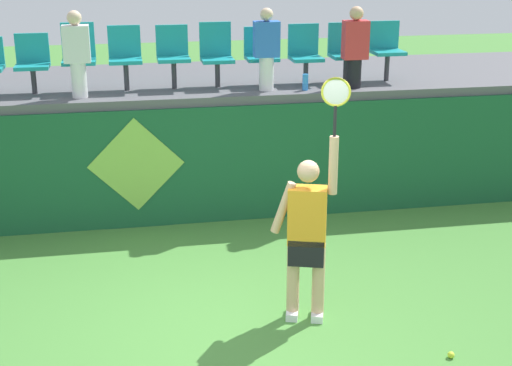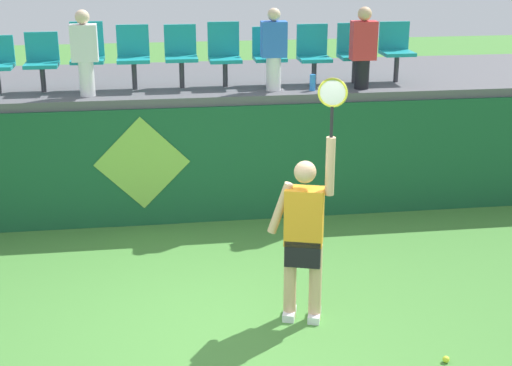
% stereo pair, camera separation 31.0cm
% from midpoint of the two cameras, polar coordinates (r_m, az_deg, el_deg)
% --- Properties ---
extents(ground_plane, '(40.00, 40.00, 0.00)m').
position_cam_midpoint_polar(ground_plane, '(7.52, -2.43, -11.64)').
color(ground_plane, '#478438').
extents(court_back_wall, '(12.41, 0.20, 1.61)m').
position_cam_midpoint_polar(court_back_wall, '(10.03, -5.01, 1.43)').
color(court_back_wall, '#195633').
rests_on(court_back_wall, ground_plane).
extents(spectator_platform, '(12.41, 2.78, 0.12)m').
position_cam_midpoint_polar(spectator_platform, '(11.11, -5.83, 7.76)').
color(spectator_platform, '#56565B').
rests_on(spectator_platform, court_back_wall).
extents(tennis_player, '(0.73, 0.36, 2.53)m').
position_cam_midpoint_polar(tennis_player, '(7.41, 2.79, -3.82)').
color(tennis_player, white).
rests_on(tennis_player, ground_plane).
extents(tennis_ball, '(0.07, 0.07, 0.07)m').
position_cam_midpoint_polar(tennis_ball, '(7.34, 13.61, -12.78)').
color(tennis_ball, '#D1E533').
rests_on(tennis_ball, ground_plane).
extents(water_bottle, '(0.08, 0.08, 0.22)m').
position_cam_midpoint_polar(water_bottle, '(10.18, 2.95, 7.78)').
color(water_bottle, '#338CE5').
rests_on(water_bottle, spectator_platform).
extents(stadium_chair_1, '(0.44, 0.42, 0.78)m').
position_cam_midpoint_polar(stadium_chair_1, '(10.43, -17.69, 8.98)').
color(stadium_chair_1, '#38383D').
rests_on(stadium_chair_1, spectator_platform).
extents(stadium_chair_2, '(0.44, 0.42, 0.91)m').
position_cam_midpoint_polar(stadium_chair_2, '(10.37, -14.36, 9.62)').
color(stadium_chair_2, '#38383D').
rests_on(stadium_chair_2, spectator_platform).
extents(stadium_chair_3, '(0.44, 0.42, 0.86)m').
position_cam_midpoint_polar(stadium_chair_3, '(10.34, -10.93, 9.72)').
color(stadium_chair_3, '#38383D').
rests_on(stadium_chair_3, spectator_platform).
extents(stadium_chair_4, '(0.44, 0.42, 0.85)m').
position_cam_midpoint_polar(stadium_chair_4, '(10.36, -7.29, 9.91)').
color(stadium_chair_4, '#38383D').
rests_on(stadium_chair_4, spectator_platform).
extents(stadium_chair_5, '(0.44, 0.42, 0.87)m').
position_cam_midpoint_polar(stadium_chair_5, '(10.42, -3.94, 10.03)').
color(stadium_chair_5, '#38383D').
rests_on(stadium_chair_5, spectator_platform).
extents(stadium_chair_6, '(0.44, 0.42, 0.79)m').
position_cam_midpoint_polar(stadium_chair_6, '(10.50, -0.48, 10.00)').
color(stadium_chair_6, '#38383D').
rests_on(stadium_chair_6, spectator_platform).
extents(stadium_chair_7, '(0.44, 0.42, 0.82)m').
position_cam_midpoint_polar(stadium_chair_7, '(10.63, 2.94, 10.08)').
color(stadium_chair_7, '#38383D').
rests_on(stadium_chair_7, spectator_platform).
extents(stadium_chair_8, '(0.44, 0.42, 0.83)m').
position_cam_midpoint_polar(stadium_chair_8, '(10.78, 6.03, 10.18)').
color(stadium_chair_8, '#38383D').
rests_on(stadium_chair_8, spectator_platform).
extents(stadium_chair_9, '(0.44, 0.42, 0.83)m').
position_cam_midpoint_polar(stadium_chair_9, '(10.96, 9.20, 10.31)').
color(stadium_chair_9, '#38383D').
rests_on(stadium_chair_9, spectator_platform).
extents(spectator_0, '(0.34, 0.20, 1.12)m').
position_cam_midpoint_polar(spectator_0, '(9.95, -14.53, 9.70)').
color(spectator_0, white).
rests_on(spectator_0, spectator_platform).
extents(spectator_1, '(0.34, 0.20, 1.11)m').
position_cam_midpoint_polar(spectator_1, '(10.32, 6.79, 10.44)').
color(spectator_1, black).
rests_on(spectator_1, spectator_platform).
extents(spectator_2, '(0.34, 0.20, 1.10)m').
position_cam_midpoint_polar(spectator_2, '(10.09, -0.08, 10.36)').
color(spectator_2, white).
rests_on(spectator_2, spectator_platform).
extents(wall_signage_mount, '(1.27, 0.01, 1.52)m').
position_cam_midpoint_polar(wall_signage_mount, '(10.17, -9.83, -3.37)').
color(wall_signage_mount, '#195633').
rests_on(wall_signage_mount, ground_plane).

